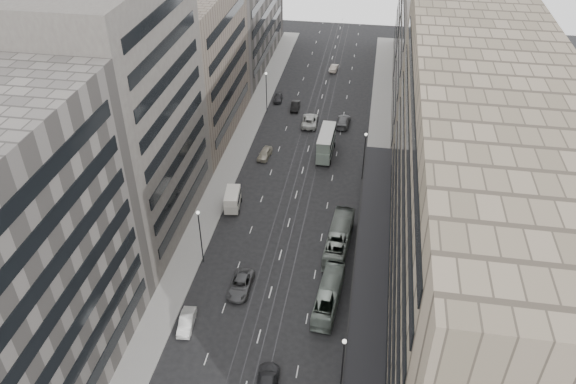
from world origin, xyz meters
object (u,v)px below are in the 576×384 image
Objects in this scene: panel_van at (233,199)px; bus_near at (329,295)px; sedan_2 at (240,285)px; sedan_1 at (187,322)px; bus_far at (339,238)px; double_decker at (326,143)px.

bus_near is at bearing -53.51° from panel_van.
panel_van is at bearing 107.99° from sedan_2.
panel_van is 17.03m from sedan_2.
sedan_1 is (-15.64, -6.16, -0.69)m from bus_near.
sedan_2 is at bearing 49.54° from sedan_1.
bus_far is at bearing -86.87° from bus_near.
double_decker is at bearing 79.19° from sedan_2.
double_decker reaches higher than bus_near.
panel_van is 23.05m from sedan_1.
sedan_2 is at bearing 1.46° from bus_near.
bus_far is 17.44m from panel_van.
bus_far is at bearing 40.62° from sedan_1.
double_decker is (-4.03, 34.02, 0.97)m from bus_near.
sedan_1 is (-15.92, -16.62, -0.87)m from bus_far.
double_decker reaches higher than sedan_2.
bus_far is at bearing -78.01° from double_decker.
bus_far is 2.07× the size of sedan_2.
panel_van reaches higher than sedan_2.
double_decker reaches higher than sedan_1.
double_decker is 41.86m from sedan_1.
bus_near is 10.96m from sedan_2.
bus_far is at bearing -28.45° from panel_van.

